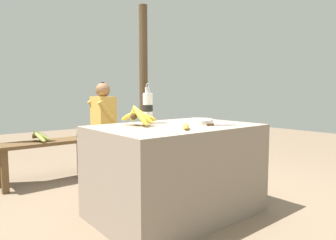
# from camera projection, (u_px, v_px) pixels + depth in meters

# --- Properties ---
(ground_plane) EXTENTS (12.00, 12.00, 0.00)m
(ground_plane) POSITION_uv_depth(u_px,v_px,m) (176.00, 213.00, 2.41)
(ground_plane) COLOR #75604C
(market_counter) EXTENTS (1.26, 0.86, 0.71)m
(market_counter) POSITION_uv_depth(u_px,v_px,m) (176.00, 170.00, 2.38)
(market_counter) COLOR gray
(market_counter) RESTS_ON ground_plane
(banana_bunch_ripe) EXTENTS (0.21, 0.34, 0.17)m
(banana_bunch_ripe) POSITION_uv_depth(u_px,v_px,m) (139.00, 116.00, 2.30)
(banana_bunch_ripe) COLOR #4C381E
(banana_bunch_ripe) RESTS_ON market_counter
(serving_bowl) EXTENTS (0.20, 0.20, 0.04)m
(serving_bowl) POSITION_uv_depth(u_px,v_px,m) (201.00, 121.00, 2.43)
(serving_bowl) COLOR white
(serving_bowl) RESTS_ON market_counter
(water_bottle) EXTENTS (0.08, 0.08, 0.33)m
(water_bottle) POSITION_uv_depth(u_px,v_px,m) (148.00, 107.00, 2.50)
(water_bottle) COLOR white
(water_bottle) RESTS_ON market_counter
(loose_banana_front) EXTENTS (0.16, 0.16, 0.04)m
(loose_banana_front) POSITION_uv_depth(u_px,v_px,m) (186.00, 126.00, 2.09)
(loose_banana_front) COLOR gold
(loose_banana_front) RESTS_ON market_counter
(knife) EXTENTS (0.23, 0.13, 0.02)m
(knife) POSITION_uv_depth(u_px,v_px,m) (217.00, 124.00, 2.32)
(knife) COLOR #BCBCC1
(knife) RESTS_ON market_counter
(wooden_bench) EXTENTS (1.86, 0.32, 0.45)m
(wooden_bench) POSITION_uv_depth(u_px,v_px,m) (82.00, 143.00, 3.47)
(wooden_bench) COLOR brown
(wooden_bench) RESTS_ON ground_plane
(seated_vendor) EXTENTS (0.42, 0.40, 1.10)m
(seated_vendor) POSITION_uv_depth(u_px,v_px,m) (99.00, 121.00, 3.56)
(seated_vendor) COLOR #473828
(seated_vendor) RESTS_ON ground_plane
(banana_bunch_green) EXTENTS (0.18, 0.33, 0.13)m
(banana_bunch_green) POSITION_uv_depth(u_px,v_px,m) (39.00, 136.00, 3.15)
(banana_bunch_green) COLOR #4C381E
(banana_bunch_green) RESTS_ON wooden_bench
(support_post_far) EXTENTS (0.12, 0.12, 2.24)m
(support_post_far) POSITION_uv_depth(u_px,v_px,m) (144.00, 82.00, 4.46)
(support_post_far) COLOR #4C3823
(support_post_far) RESTS_ON ground_plane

